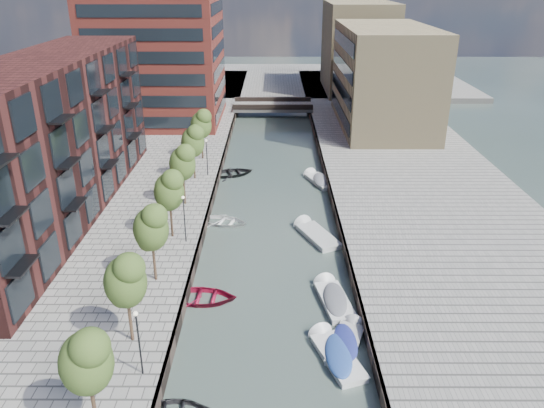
{
  "coord_description": "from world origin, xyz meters",
  "views": [
    {
      "loc": [
        0.12,
        -15.45,
        21.54
      ],
      "look_at": [
        0.0,
        26.14,
        3.5
      ],
      "focal_mm": 35.0,
      "sensor_mm": 36.0,
      "label": 1
    }
  ],
  "objects_px": {
    "tree_1": "(125,279)",
    "motorboat_4": "(318,180)",
    "bridge": "(273,106)",
    "tree_5": "(193,140)",
    "tree_0": "(86,359)",
    "sloop_3": "(224,224)",
    "sloop_2": "(203,300)",
    "motorboat_2": "(314,234)",
    "motorboat_1": "(333,298)",
    "tree_2": "(151,226)",
    "car": "(353,122)",
    "tree_3": "(169,189)",
    "tree_4": "(182,162)",
    "motorboat_3": "(335,353)",
    "tree_6": "(201,123)",
    "sloop_4": "(233,175)",
    "motorboat_0": "(347,341)"
  },
  "relations": [
    {
      "from": "tree_5",
      "to": "tree_0",
      "type": "bearing_deg",
      "value": -90.0
    },
    {
      "from": "motorboat_0",
      "to": "motorboat_4",
      "type": "distance_m",
      "value": 28.61
    },
    {
      "from": "tree_4",
      "to": "sloop_3",
      "type": "bearing_deg",
      "value": -31.87
    },
    {
      "from": "bridge",
      "to": "sloop_4",
      "type": "distance_m",
      "value": 29.7
    },
    {
      "from": "tree_4",
      "to": "motorboat_1",
      "type": "relative_size",
      "value": 1.09
    },
    {
      "from": "sloop_4",
      "to": "motorboat_2",
      "type": "xyz_separation_m",
      "value": [
        8.43,
        -15.55,
        0.11
      ]
    },
    {
      "from": "tree_4",
      "to": "motorboat_3",
      "type": "bearing_deg",
      "value": -59.8
    },
    {
      "from": "tree_4",
      "to": "car",
      "type": "height_order",
      "value": "tree_4"
    },
    {
      "from": "motorboat_2",
      "to": "motorboat_3",
      "type": "relative_size",
      "value": 1.11
    },
    {
      "from": "tree_0",
      "to": "motorboat_2",
      "type": "relative_size",
      "value": 1.0
    },
    {
      "from": "tree_4",
      "to": "motorboat_0",
      "type": "distance_m",
      "value": 24.62
    },
    {
      "from": "bridge",
      "to": "tree_5",
      "type": "distance_m",
      "value": 34.3
    },
    {
      "from": "sloop_2",
      "to": "motorboat_2",
      "type": "xyz_separation_m",
      "value": [
        8.74,
        10.42,
        0.11
      ]
    },
    {
      "from": "sloop_4",
      "to": "motorboat_4",
      "type": "xyz_separation_m",
      "value": [
        9.87,
        -2.15,
        0.21
      ]
    },
    {
      "from": "sloop_4",
      "to": "tree_4",
      "type": "bearing_deg",
      "value": 140.06
    },
    {
      "from": "tree_3",
      "to": "sloop_3",
      "type": "relative_size",
      "value": 1.31
    },
    {
      "from": "tree_0",
      "to": "motorboat_2",
      "type": "bearing_deg",
      "value": 62.08
    },
    {
      "from": "tree_4",
      "to": "motorboat_4",
      "type": "relative_size",
      "value": 1.09
    },
    {
      "from": "tree_4",
      "to": "sloop_2",
      "type": "relative_size",
      "value": 1.19
    },
    {
      "from": "sloop_2",
      "to": "motorboat_1",
      "type": "xyz_separation_m",
      "value": [
        9.38,
        0.01,
        0.21
      ]
    },
    {
      "from": "tree_1",
      "to": "motorboat_4",
      "type": "xyz_separation_m",
      "value": [
        13.72,
        29.54,
        -5.1
      ]
    },
    {
      "from": "sloop_4",
      "to": "motorboat_0",
      "type": "bearing_deg",
      "value": 176.92
    },
    {
      "from": "motorboat_1",
      "to": "motorboat_3",
      "type": "xyz_separation_m",
      "value": [
        -0.5,
        -6.05,
        -0.01
      ]
    },
    {
      "from": "tree_5",
      "to": "motorboat_4",
      "type": "height_order",
      "value": "tree_5"
    },
    {
      "from": "sloop_2",
      "to": "motorboat_4",
      "type": "bearing_deg",
      "value": -19.83
    },
    {
      "from": "tree_4",
      "to": "sloop_3",
      "type": "distance_m",
      "value": 7.06
    },
    {
      "from": "tree_3",
      "to": "car",
      "type": "xyz_separation_m",
      "value": [
        20.4,
        36.18,
        -3.72
      ]
    },
    {
      "from": "sloop_3",
      "to": "motorboat_0",
      "type": "height_order",
      "value": "motorboat_0"
    },
    {
      "from": "sloop_2",
      "to": "tree_3",
      "type": "bearing_deg",
      "value": 26.42
    },
    {
      "from": "tree_1",
      "to": "tree_4",
      "type": "bearing_deg",
      "value": 90.0
    },
    {
      "from": "tree_1",
      "to": "tree_4",
      "type": "distance_m",
      "value": 21.0
    },
    {
      "from": "tree_1",
      "to": "sloop_3",
      "type": "height_order",
      "value": "tree_1"
    },
    {
      "from": "tree_4",
      "to": "sloop_3",
      "type": "relative_size",
      "value": 1.31
    },
    {
      "from": "motorboat_1",
      "to": "tree_2",
      "type": "bearing_deg",
      "value": 174.39
    },
    {
      "from": "tree_5",
      "to": "car",
      "type": "bearing_deg",
      "value": 47.4
    },
    {
      "from": "tree_0",
      "to": "motorboat_2",
      "type": "xyz_separation_m",
      "value": [
        12.27,
        23.15,
        -5.2
      ]
    },
    {
      "from": "tree_4",
      "to": "tree_5",
      "type": "xyz_separation_m",
      "value": [
        0.0,
        7.0,
        0.0
      ]
    },
    {
      "from": "bridge",
      "to": "tree_3",
      "type": "height_order",
      "value": "tree_3"
    },
    {
      "from": "tree_2",
      "to": "tree_3",
      "type": "xyz_separation_m",
      "value": [
        0.0,
        7.0,
        0.0
      ]
    },
    {
      "from": "tree_3",
      "to": "sloop_2",
      "type": "xyz_separation_m",
      "value": [
        3.53,
        -8.28,
        -5.31
      ]
    },
    {
      "from": "tree_1",
      "to": "motorboat_1",
      "type": "relative_size",
      "value": 1.09
    },
    {
      "from": "tree_6",
      "to": "motorboat_0",
      "type": "height_order",
      "value": "tree_6"
    },
    {
      "from": "tree_6",
      "to": "motorboat_1",
      "type": "height_order",
      "value": "tree_6"
    },
    {
      "from": "tree_1",
      "to": "sloop_3",
      "type": "xyz_separation_m",
      "value": [
        3.96,
        18.54,
        -5.31
      ]
    },
    {
      "from": "bridge",
      "to": "tree_0",
      "type": "relative_size",
      "value": 2.18
    },
    {
      "from": "sloop_3",
      "to": "motorboat_1",
      "type": "relative_size",
      "value": 0.83
    },
    {
      "from": "motorboat_2",
      "to": "car",
      "type": "xyz_separation_m",
      "value": [
        8.13,
        34.03,
        1.48
      ]
    },
    {
      "from": "tree_5",
      "to": "tree_2",
      "type": "bearing_deg",
      "value": -90.0
    },
    {
      "from": "bridge",
      "to": "tree_3",
      "type": "relative_size",
      "value": 2.18
    },
    {
      "from": "tree_4",
      "to": "car",
      "type": "bearing_deg",
      "value": 55.04
    }
  ]
}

